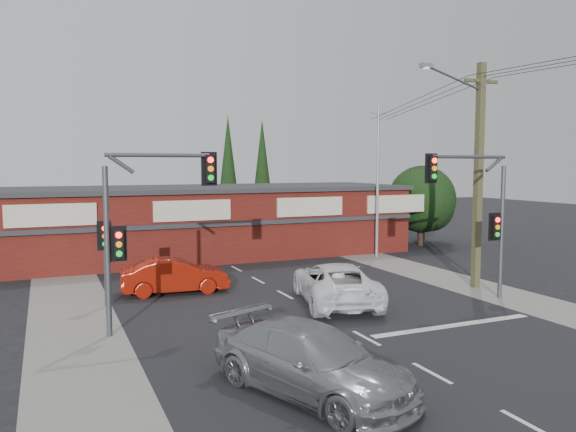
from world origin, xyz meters
name	(u,v)px	position (x,y,z in m)	size (l,w,h in m)	color
ground	(343,326)	(0.00, 0.00, 0.00)	(120.00, 120.00, 0.00)	black
road_strip	(286,295)	(0.00, 5.00, 0.01)	(14.00, 70.00, 0.01)	black
verge_left	(72,316)	(-8.50, 5.00, 0.01)	(3.00, 70.00, 0.02)	gray
verge_right	(446,279)	(8.50, 5.00, 0.01)	(3.00, 70.00, 0.02)	gray
stop_line	(453,325)	(3.50, -1.50, 0.01)	(6.50, 0.35, 0.01)	silver
white_suv	(335,283)	(1.29, 2.96, 0.82)	(2.72, 5.91, 1.64)	white
silver_suv	(312,361)	(-3.52, -4.73, 0.82)	(2.31, 5.68, 1.65)	gray
red_sedan	(175,276)	(-4.22, 7.32, 0.75)	(1.59, 4.57, 1.50)	#951709
lane_dashes	(396,354)	(0.00, -3.17, 0.01)	(0.12, 31.26, 0.01)	silver
shop_building	(193,221)	(-0.99, 16.99, 2.13)	(27.30, 8.40, 4.22)	#4C130F
tree_cluster	(420,203)	(14.69, 15.44, 2.90)	(5.90, 5.10, 5.50)	#2D2116
conifer_near	(228,166)	(3.50, 24.00, 5.48)	(1.80, 1.80, 9.25)	#2D2116
conifer_far	(262,166)	(7.00, 26.00, 5.48)	(1.80, 1.80, 9.25)	#2D2116
traffic_mast_left	(141,214)	(-6.43, 2.00, 3.93)	(3.77, 0.27, 5.97)	#47494C
traffic_mast_right	(481,204)	(6.86, 1.00, 3.95)	(3.96, 0.27, 5.97)	#47494C
pedestal_signal	(105,246)	(-7.20, 6.01, 2.41)	(0.55, 0.27, 3.38)	#47494C
utility_pole	(476,168)	(8.36, 2.99, 5.40)	(4.38, 0.59, 10.00)	brown
steel_pole	(378,179)	(9.00, 12.00, 4.70)	(1.20, 0.16, 9.00)	gray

